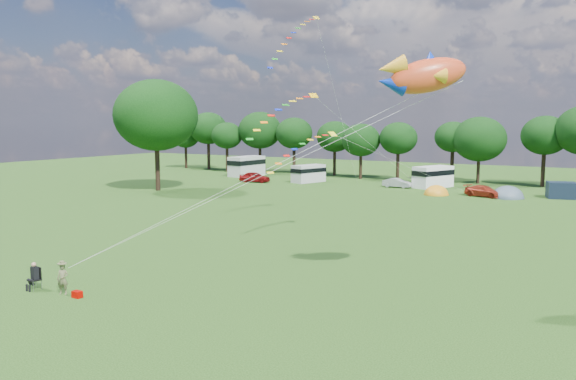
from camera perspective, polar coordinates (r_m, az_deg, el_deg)
The scene contains 19 objects.
ground_plane at distance 29.49m, azimuth -8.01°, elevation -9.38°, with size 180.00×180.00×0.00m, color black.
tree_line at distance 78.11m, azimuth 21.39°, elevation 5.07°, with size 102.98×10.98×10.27m.
big_tree at distance 69.17m, azimuth -13.26°, elevation 7.39°, with size 10.00×10.00×13.28m.
car_a at distance 77.18m, azimuth -3.40°, elevation 1.33°, with size 1.70×4.32×1.44m, color maroon.
car_b at distance 72.02m, azimuth 11.01°, elevation 0.71°, with size 1.25×3.35×1.18m, color #96999E.
car_c at distance 65.61m, azimuth 19.30°, elevation -0.12°, with size 1.76×4.20×1.26m, color maroon.
campervan_a at distance 86.14m, azimuth -4.22°, elevation 2.51°, with size 3.14×6.35×3.01m.
campervan_b at distance 76.94m, azimuth 2.10°, elevation 1.74°, with size 3.40×5.28×2.39m.
campervan_c at distance 73.03m, azimuth 14.52°, elevation 1.37°, with size 4.30×5.98×2.70m.
tent_orange at distance 65.94m, azimuth 14.82°, elevation -0.46°, with size 2.82×3.08×2.20m.
tent_greyblue at distance 65.77m, azimuth 21.39°, elevation -0.73°, with size 3.52×3.85×2.62m.
awning_navy at distance 67.60m, azimuth 26.02°, elevation -0.02°, with size 2.84×2.31×1.77m, color black.
kite_flyer at distance 29.32m, azimuth -21.91°, elevation -8.40°, with size 0.55×0.36×1.50m, color #64643F.
camp_chair at distance 30.67m, azimuth -24.30°, elevation -7.69°, with size 0.65×0.66×1.38m.
kite_bag at distance 28.69m, azimuth -20.64°, elevation -9.89°, with size 0.45×0.30×0.32m, color #B20500.
fish_kite at distance 26.23m, azimuth 13.36°, elevation 11.26°, with size 4.13×3.44×2.30m.
streamer_kite_a at distance 60.92m, azimuth 0.93°, elevation 15.60°, with size 3.39×5.67×5.79m.
streamer_kite_b at distance 46.15m, azimuth -0.08°, elevation 8.27°, with size 4.34×4.79×3.83m.
streamer_kite_c at distance 39.01m, azimuth 2.04°, elevation 4.58°, with size 3.02×4.92×2.78m.
Camera 1 is at (17.69, -22.10, 8.25)m, focal length 35.00 mm.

